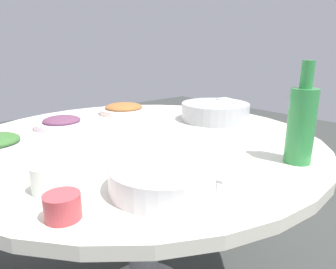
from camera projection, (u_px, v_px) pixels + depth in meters
name	position (u px, v px, depth m)	size (l,w,h in m)	color
round_dining_table	(141.00, 164.00, 1.18)	(1.32, 1.32, 0.73)	#99999E
rice_bowl	(215.00, 111.00, 1.41)	(0.31, 0.31, 0.09)	#B2B5BA
soup_bowl	(164.00, 178.00, 0.72)	(0.27, 0.26, 0.06)	white
dish_eggplant	(62.00, 123.00, 1.29)	(0.22, 0.22, 0.05)	silver
dish_stirfry	(124.00, 109.00, 1.56)	(0.24, 0.24, 0.05)	silver
green_bottle	(301.00, 123.00, 0.87)	(0.08, 0.08, 0.29)	#318E44
tea_cup_near	(63.00, 206.00, 0.60)	(0.07, 0.07, 0.05)	#C34349
tea_cup_far	(45.00, 179.00, 0.71)	(0.06, 0.06, 0.06)	white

